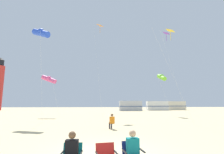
% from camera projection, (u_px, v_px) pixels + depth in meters
% --- Properties ---
extents(ground, '(200.00, 200.00, 0.00)m').
position_uv_depth(ground, '(106.00, 152.00, 6.90)').
color(ground, beige).
extents(spectator_teal_chair, '(0.35, 0.52, 1.16)m').
position_uv_depth(spectator_teal_chair, '(71.00, 153.00, 4.57)').
color(spectator_teal_chair, black).
rests_on(spectator_teal_chair, ground).
extents(camp_chair_navy, '(0.59, 0.61, 0.82)m').
position_uv_depth(camp_chair_navy, '(132.00, 154.00, 4.93)').
color(camp_chair_navy, navy).
rests_on(camp_chair_navy, ground).
extents(spectator_navy_chair, '(0.36, 0.52, 1.16)m').
position_uv_depth(spectator_navy_chair, '(134.00, 151.00, 4.81)').
color(spectator_navy_chair, '#147F84').
rests_on(spectator_navy_chair, ground).
extents(kite_flyer_standing, '(0.43, 0.56, 1.16)m').
position_uv_depth(kite_flyer_standing, '(112.00, 121.00, 13.33)').
color(kite_flyer_standing, orange).
rests_on(kite_flyer_standing, ground).
extents(kite_tube_blue, '(2.45, 1.99, 10.57)m').
position_uv_depth(kite_tube_blue, '(41.00, 33.00, 19.65)').
color(kite_tube_blue, silver).
rests_on(kite_tube_blue, ground).
extents(kite_tube_rainbow, '(2.99, 2.50, 6.46)m').
position_uv_depth(kite_tube_rainbow, '(49.00, 79.00, 27.13)').
color(kite_tube_rainbow, silver).
rests_on(kite_tube_rainbow, ground).
extents(kite_diamond_orange, '(1.64, 1.64, 14.13)m').
position_uv_depth(kite_diamond_orange, '(100.00, 30.00, 26.68)').
color(kite_diamond_orange, silver).
rests_on(kite_diamond_orange, ground).
extents(kite_tube_lime, '(2.27, 2.51, 7.03)m').
position_uv_depth(kite_tube_lime, '(162.00, 77.00, 28.84)').
color(kite_tube_lime, silver).
rests_on(kite_tube_lime, ground).
extents(kite_diamond_violet, '(3.29, 2.29, 12.72)m').
position_uv_depth(kite_diamond_violet, '(167.00, 37.00, 26.06)').
color(kite_diamond_violet, silver).
rests_on(kite_diamond_violet, ground).
extents(kite_diamond_gold, '(3.17, 3.13, 10.69)m').
position_uv_depth(kite_diamond_gold, '(170.00, 34.00, 20.30)').
color(kite_diamond_gold, silver).
rests_on(kite_diamond_gold, ground).
extents(rv_van_silver, '(6.55, 2.66, 2.80)m').
position_uv_depth(rv_van_silver, '(130.00, 106.00, 50.08)').
color(rv_van_silver, '#B7BABF').
rests_on(rv_van_silver, ground).
extents(rv_van_white, '(6.57, 2.74, 2.80)m').
position_uv_depth(rv_van_white, '(157.00, 106.00, 53.67)').
color(rv_van_white, white).
rests_on(rv_van_white, ground).
extents(rv_van_cream, '(6.60, 2.82, 2.80)m').
position_uv_depth(rv_van_cream, '(175.00, 106.00, 57.54)').
color(rv_van_cream, beige).
rests_on(rv_van_cream, ground).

